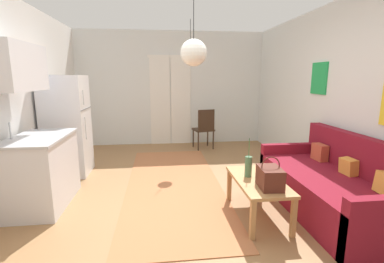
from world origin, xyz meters
name	(u,v)px	position (x,y,z in m)	size (l,w,h in m)	color
ground_plane	(186,211)	(0.00, 0.00, -0.05)	(4.96, 7.49, 0.10)	#996D44
wall_back	(171,89)	(0.00, 3.49, 1.32)	(4.56, 0.13, 2.66)	silver
wall_right	(363,99)	(2.23, 0.00, 1.33)	(0.12, 7.09, 2.66)	silver
area_rug	(174,183)	(-0.11, 0.80, 0.01)	(1.38, 3.63, 0.01)	#B26B42
couch	(333,187)	(1.76, -0.28, 0.29)	(0.92, 2.01, 0.92)	maroon
coffee_table	(258,184)	(0.80, -0.31, 0.39)	(0.51, 1.00, 0.45)	#B27F4C
bamboo_vase	(248,166)	(0.71, -0.20, 0.58)	(0.08, 0.08, 0.46)	#47704C
handbag	(270,177)	(0.83, -0.55, 0.57)	(0.24, 0.33, 0.34)	#512319
refrigerator	(67,126)	(-1.82, 1.48, 0.82)	(0.67, 0.65, 1.63)	white
kitchen_counter	(36,149)	(-1.82, 0.30, 0.74)	(0.63, 1.08, 1.99)	silver
accent_chair	(204,127)	(0.69, 2.82, 0.50)	(0.49, 0.48, 0.90)	#382619
pendant_lamp_near	(194,53)	(0.08, -0.09, 1.87)	(0.29, 0.29, 0.94)	black
pendant_lamp_far	(190,51)	(0.31, 2.16, 2.08)	(0.21, 0.21, 0.68)	black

